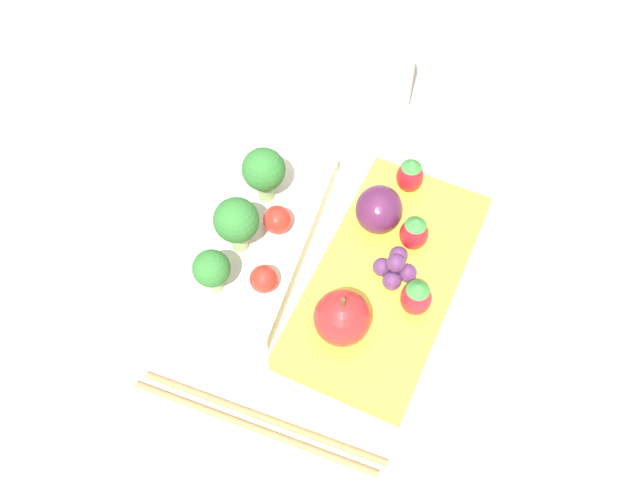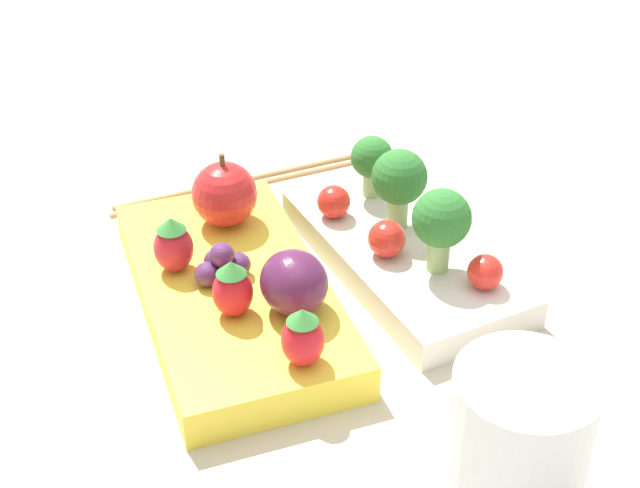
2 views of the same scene
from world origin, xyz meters
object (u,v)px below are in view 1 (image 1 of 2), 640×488
bento_box_savoury (256,237)px  cherry_tomato_2 (277,220)px  broccoli_floret_2 (264,171)px  drinking_cup (378,75)px  plum (379,209)px  cherry_tomato_0 (261,160)px  broccoli_floret_0 (236,222)px  apple (342,318)px  bento_box_fruit (387,280)px  strawberry_1 (414,232)px  broccoli_floret_1 (212,270)px  strawberry_2 (410,175)px  strawberry_0 (416,297)px  cherry_tomato_1 (264,279)px  chopsticks_pair (256,421)px  grape_cluster (395,269)px

bento_box_savoury → cherry_tomato_2: cherry_tomato_2 is taller
broccoli_floret_2 → drinking_cup: size_ratio=0.72×
plum → cherry_tomato_0: bearing=74.1°
cherry_tomato_2 → drinking_cup: drinking_cup is taller
broccoli_floret_0 → apple: (-0.06, -0.11, -0.01)m
bento_box_fruit → strawberry_1: bearing=-22.1°
broccoli_floret_1 → strawberry_2: bearing=-42.9°
broccoli_floret_0 → bento_box_savoury: bearing=-21.8°
cherry_tomato_2 → strawberry_0: bearing=-109.8°
broccoli_floret_0 → drinking_cup: 0.23m
bento_box_savoury → cherry_tomato_1: bearing=-153.3°
plum → drinking_cup: 0.17m
strawberry_1 → broccoli_floret_1: bearing=119.4°
bento_box_savoury → bento_box_fruit: bearing=-95.7°
broccoli_floret_0 → strawberry_1: broccoli_floret_0 is taller
cherry_tomato_2 → chopsticks_pair: (-0.17, -0.03, -0.03)m
broccoli_floret_0 → strawberry_1: (0.04, -0.15, -0.02)m
broccoli_floret_2 → plum: 0.11m
plum → bento_box_savoury: bearing=109.1°
bento_box_fruit → apple: apple is taller
broccoli_floret_0 → broccoli_floret_2: size_ratio=1.00×
apple → strawberry_2: size_ratio=1.42×
broccoli_floret_2 → bento_box_fruit: bearing=-112.3°
drinking_cup → apple: bearing=-172.7°
cherry_tomato_1 → drinking_cup: size_ratio=0.30×
cherry_tomato_0 → plum: plum is taller
broccoli_floret_0 → grape_cluster: broccoli_floret_0 is taller
bento_box_savoury → chopsticks_pair: bento_box_savoury is taller
broccoli_floret_0 → drinking_cup: bearing=-18.2°
bento_box_fruit → grape_cluster: bearing=-98.2°
broccoli_floret_2 → chopsticks_pair: size_ratio=0.28×
plum → apple: bearing=178.1°
strawberry_0 → chopsticks_pair: size_ratio=0.19×
strawberry_0 → plum: 0.09m
strawberry_0 → chopsticks_pair: (-0.12, 0.10, -0.04)m
bento_box_savoury → cherry_tomato_1: size_ratio=8.35×
broccoli_floret_1 → broccoli_floret_2: (0.10, -0.01, 0.01)m
cherry_tomato_0 → chopsticks_pair: bearing=-163.2°
cherry_tomato_2 → strawberry_1: size_ratio=0.67×
cherry_tomato_0 → chopsticks_pair: (-0.23, -0.07, -0.03)m
cherry_tomato_0 → chopsticks_pair: size_ratio=0.11×
apple → strawberry_1: size_ratio=1.40×
cherry_tomato_1 → apple: bearing=-108.3°
bento_box_savoury → drinking_cup: size_ratio=2.48×
broccoli_floret_0 → drinking_cup: size_ratio=0.73×
bento_box_savoury → broccoli_floret_2: (0.04, 0.00, 0.05)m
broccoli_floret_2 → cherry_tomato_0: (0.03, 0.01, -0.03)m
strawberry_0 → grape_cluster: bearing=40.8°
broccoli_floret_2 → drinking_cup: (0.16, -0.07, -0.02)m
cherry_tomato_0 → cherry_tomato_1: (-0.12, -0.04, 0.00)m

